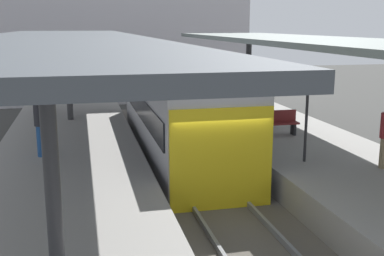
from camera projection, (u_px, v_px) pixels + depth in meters
name	position (u px, v px, depth m)	size (l,w,h in m)	color
ground_plane	(211.00, 202.00, 13.05)	(80.00, 80.00, 0.00)	#383835
platform_left	(67.00, 196.00, 12.10)	(4.40, 28.00, 1.00)	gray
platform_right	(337.00, 175.00, 13.80)	(4.40, 28.00, 1.00)	gray
track_ballast	(211.00, 199.00, 13.03)	(3.20, 28.00, 0.20)	#59544C
rail_near_side	(185.00, 195.00, 12.84)	(0.08, 28.00, 0.14)	slate
rail_far_side	(236.00, 191.00, 13.16)	(0.08, 28.00, 0.14)	slate
commuter_train	(179.00, 113.00, 16.68)	(2.78, 10.49, 3.10)	#ADADB2
canopy_left	(60.00, 40.00, 12.61)	(4.18, 21.00, 3.49)	#333335
canopy_right	(321.00, 43.00, 14.33)	(4.18, 21.00, 3.35)	#333335
platform_bench	(278.00, 122.00, 16.48)	(1.40, 0.41, 0.86)	black
platform_sign	(307.00, 105.00, 13.05)	(0.90, 0.08, 2.21)	#262628
passenger_mid_platform	(41.00, 126.00, 13.73)	(0.36, 0.36, 1.76)	navy
station_building_backdrop	(101.00, 13.00, 30.50)	(18.00, 6.00, 11.00)	#B7B2B7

